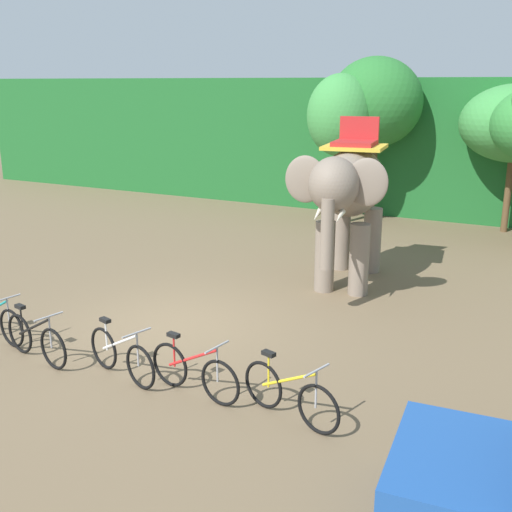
% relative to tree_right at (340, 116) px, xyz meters
% --- Properties ---
extents(ground_plane, '(80.00, 80.00, 0.00)m').
position_rel_tree_right_xyz_m(ground_plane, '(0.16, -9.73, -3.51)').
color(ground_plane, brown).
extents(foliage_hedge, '(36.00, 6.00, 4.69)m').
position_rel_tree_right_xyz_m(foliage_hedge, '(0.16, 5.02, -1.17)').
color(foliage_hedge, '#1E6028').
rests_on(foliage_hedge, ground).
extents(tree_right, '(2.12, 2.12, 4.82)m').
position_rel_tree_right_xyz_m(tree_right, '(0.00, 0.00, 0.00)').
color(tree_right, brown).
rests_on(tree_right, ground).
extents(tree_left, '(3.04, 3.04, 5.35)m').
position_rel_tree_right_xyz_m(tree_left, '(0.77, 1.16, 0.37)').
color(tree_left, brown).
rests_on(tree_left, ground).
extents(elephant, '(2.17, 4.22, 3.78)m').
position_rel_tree_right_xyz_m(elephant, '(2.33, -5.88, -1.31)').
color(elephant, gray).
rests_on(elephant, ground).
extents(bike_black, '(1.68, 0.55, 0.92)m').
position_rel_tree_right_xyz_m(bike_black, '(-0.99, -12.09, -3.13)').
color(bike_black, black).
rests_on(bike_black, ground).
extents(bike_white, '(1.65, 0.65, 0.92)m').
position_rel_tree_right_xyz_m(bike_white, '(0.69, -11.95, -3.13)').
color(bike_white, black).
rests_on(bike_white, ground).
extents(bike_red, '(1.70, 0.52, 0.92)m').
position_rel_tree_right_xyz_m(bike_red, '(2.02, -11.90, -3.13)').
color(bike_red, black).
rests_on(bike_red, ground).
extents(bike_yellow, '(1.65, 0.65, 0.92)m').
position_rel_tree_right_xyz_m(bike_yellow, '(3.57, -11.89, -3.13)').
color(bike_yellow, black).
rests_on(bike_yellow, ground).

